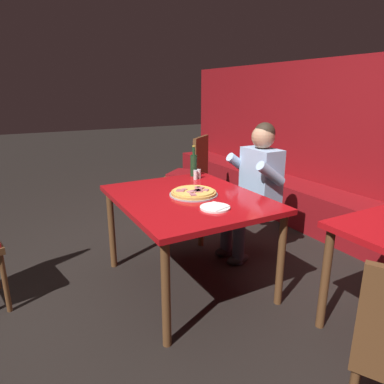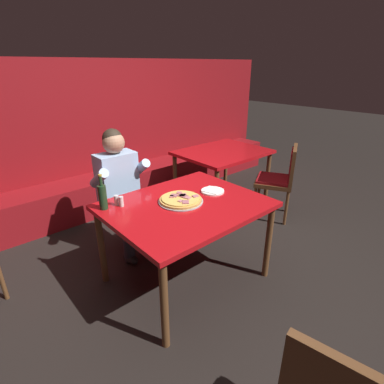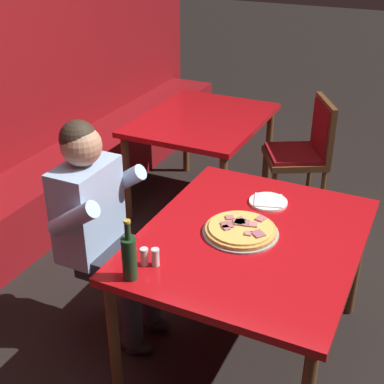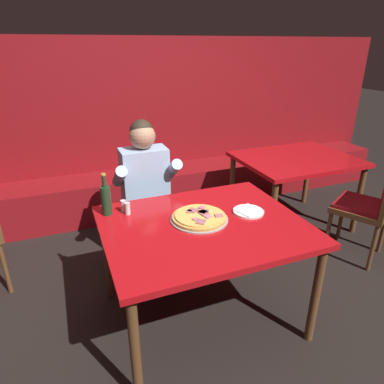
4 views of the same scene
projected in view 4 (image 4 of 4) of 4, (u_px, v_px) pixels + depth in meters
The scene contains 12 objects.
ground_plane at pixel (202, 315), 2.50m from camera, with size 24.00×24.00×0.00m, color black.
booth_wall_panel at pixel (129, 125), 3.97m from camera, with size 6.80×0.16×1.90m, color maroon.
booth_bench at pixel (139, 192), 3.99m from camera, with size 6.46×0.48×0.46m, color maroon.
main_dining_table at pixel (203, 234), 2.22m from camera, with size 1.28×1.04×0.76m.
pizza at pixel (199, 217), 2.23m from camera, with size 0.38×0.38×0.05m.
plate_white_paper at pixel (248, 211), 2.33m from camera, with size 0.21×0.21×0.02m.
beer_bottle at pixel (106, 199), 2.27m from camera, with size 0.07×0.07×0.29m.
shaker_black_pepper at pixel (124, 207), 2.33m from camera, with size 0.04×0.04×0.09m.
shaker_oregano at pixel (128, 209), 2.30m from camera, with size 0.04×0.04×0.09m.
diner_seated_blue_shirt at pixel (148, 191), 2.82m from camera, with size 0.53×0.53×1.27m.
dining_chair_far_left at pixel (372, 202), 2.97m from camera, with size 0.60×0.60×0.93m.
background_dining_table at pixel (296, 166), 3.50m from camera, with size 1.14×0.91×0.76m.
Camera 4 is at (-0.78, -1.77, 1.82)m, focal length 32.00 mm.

